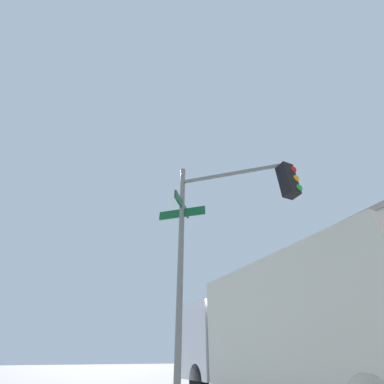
# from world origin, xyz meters

# --- Properties ---
(traffic_signal_near) EXTENTS (2.12, 2.52, 5.25)m
(traffic_signal_near) POSITION_xyz_m (-6.77, -6.59, 3.72)
(traffic_signal_near) COLOR slate
(traffic_signal_near) RESTS_ON ground_plane
(box_truck_second) EXTENTS (9.10, 2.86, 3.63)m
(box_truck_second) POSITION_xyz_m (-9.69, -3.34, 1.98)
(box_truck_second) COLOR silver
(box_truck_second) RESTS_ON ground_plane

